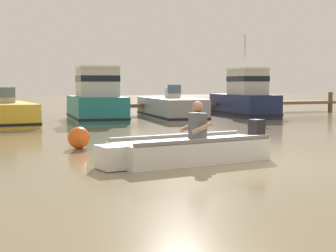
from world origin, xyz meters
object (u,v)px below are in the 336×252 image
(moored_boat_yellow, at_px, (5,114))
(mooring_buoy, at_px, (79,138))
(moored_boat_teal, at_px, (96,101))
(moored_boat_grey, at_px, (170,109))
(rowboat_with_person, at_px, (188,150))
(moored_boat_navy, at_px, (244,99))

(moored_boat_yellow, distance_m, mooring_buoy, 8.50)
(moored_boat_teal, height_order, moored_boat_grey, moored_boat_teal)
(rowboat_with_person, relative_size, moored_boat_navy, 0.75)
(rowboat_with_person, xyz_separation_m, moored_boat_yellow, (-2.01, 11.47, 0.15))
(rowboat_with_person, bearing_deg, mooring_buoy, 114.71)
(moored_boat_teal, bearing_deg, moored_boat_navy, -0.76)
(rowboat_with_person, relative_size, moored_boat_teal, 0.80)
(moored_boat_yellow, height_order, moored_boat_grey, moored_boat_grey)
(rowboat_with_person, bearing_deg, moored_boat_teal, 81.86)
(moored_boat_yellow, bearing_deg, moored_boat_teal, 6.34)
(rowboat_with_person, distance_m, mooring_buoy, 3.30)
(moored_boat_teal, relative_size, mooring_buoy, 9.00)
(moored_boat_yellow, height_order, moored_boat_teal, moored_boat_teal)
(moored_boat_yellow, relative_size, moored_boat_navy, 0.97)
(moored_boat_grey, distance_m, mooring_buoy, 11.04)
(moored_boat_navy, distance_m, mooring_buoy, 13.50)
(moored_boat_teal, distance_m, moored_boat_navy, 7.15)
(moored_boat_yellow, relative_size, moored_boat_grey, 0.79)
(rowboat_with_person, distance_m, moored_boat_yellow, 11.65)
(moored_boat_yellow, distance_m, moored_boat_teal, 3.76)
(moored_boat_navy, height_order, mooring_buoy, moored_boat_navy)
(moored_boat_navy, relative_size, mooring_buoy, 9.61)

